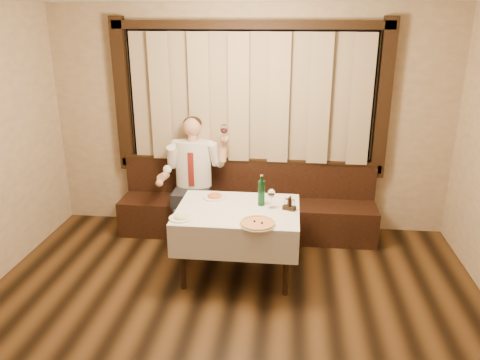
# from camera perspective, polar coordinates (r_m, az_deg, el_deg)

# --- Properties ---
(room) EXTENTS (5.01, 6.01, 2.81)m
(room) POSITION_cam_1_polar(r_m,az_deg,el_deg) (3.93, -1.49, 2.40)
(room) COLOR black
(room) RESTS_ON ground
(banquette) EXTENTS (3.20, 0.61, 0.94)m
(banquette) POSITION_cam_1_polar(r_m,az_deg,el_deg) (5.97, 0.86, -3.63)
(banquette) COLOR black
(banquette) RESTS_ON ground
(dining_table) EXTENTS (1.27, 0.97, 0.76)m
(dining_table) POSITION_cam_1_polar(r_m,az_deg,el_deg) (4.90, -0.26, -4.62)
(dining_table) COLOR black
(dining_table) RESTS_ON ground
(pizza) EXTENTS (0.36, 0.36, 0.04)m
(pizza) POSITION_cam_1_polar(r_m,az_deg,el_deg) (4.49, 2.16, -5.30)
(pizza) COLOR white
(pizza) RESTS_ON dining_table
(pasta_red) EXTENTS (0.26, 0.26, 0.09)m
(pasta_red) POSITION_cam_1_polar(r_m,az_deg,el_deg) (5.14, -3.11, -1.80)
(pasta_red) COLOR white
(pasta_red) RESTS_ON dining_table
(pasta_cream) EXTENTS (0.24, 0.24, 0.08)m
(pasta_cream) POSITION_cam_1_polar(r_m,az_deg,el_deg) (4.65, -7.23, -4.33)
(pasta_cream) COLOR white
(pasta_cream) RESTS_ON dining_table
(green_bottle) EXTENTS (0.07, 0.07, 0.33)m
(green_bottle) POSITION_cam_1_polar(r_m,az_deg,el_deg) (4.90, 2.62, -1.52)
(green_bottle) COLOR #104C24
(green_bottle) RESTS_ON dining_table
(table_wine_glass) EXTENTS (0.08, 0.08, 0.21)m
(table_wine_glass) POSITION_cam_1_polar(r_m,az_deg,el_deg) (4.83, 3.85, -1.71)
(table_wine_glass) COLOR white
(table_wine_glass) RESTS_ON dining_table
(cruet_caddy) EXTENTS (0.15, 0.11, 0.14)m
(cruet_caddy) POSITION_cam_1_polar(r_m,az_deg,el_deg) (4.84, 6.03, -3.08)
(cruet_caddy) COLOR black
(cruet_caddy) RESTS_ON dining_table
(seated_man) EXTENTS (0.84, 0.63, 1.49)m
(seated_man) POSITION_cam_1_polar(r_m,az_deg,el_deg) (5.79, -5.79, 1.31)
(seated_man) COLOR black
(seated_man) RESTS_ON ground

